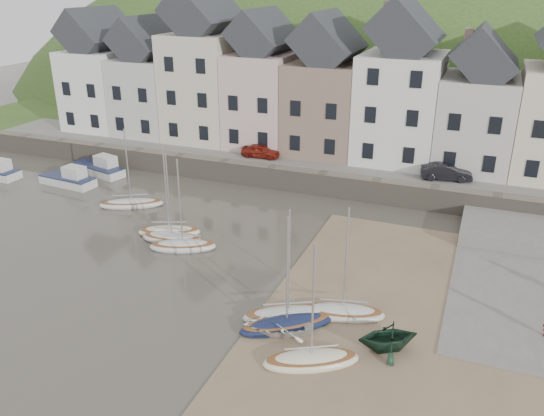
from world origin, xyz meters
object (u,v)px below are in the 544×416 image
at_px(car_left, 261,151).
at_px(rowboat_white, 278,325).
at_px(rowboat_green, 388,336).
at_px(car_right, 446,172).
at_px(sailboat_0, 132,203).

bearing_deg(car_left, rowboat_white, -156.87).
relative_size(rowboat_white, rowboat_green, 1.19).
bearing_deg(car_left, rowboat_green, -145.71).
bearing_deg(car_right, rowboat_green, 168.49).
height_order(rowboat_white, rowboat_green, rowboat_green).
xyz_separation_m(sailboat_0, car_right, (22.03, 10.55, 1.98)).
distance_m(rowboat_green, car_left, 25.99).
distance_m(rowboat_green, car_right, 21.05).
relative_size(sailboat_0, car_left, 1.86).
bearing_deg(rowboat_white, car_right, 141.87).
distance_m(sailboat_0, car_right, 24.51).
xyz_separation_m(rowboat_white, car_right, (5.77, 21.51, 1.83)).
bearing_deg(car_left, car_right, -91.70).
relative_size(sailboat_0, car_right, 1.63).
distance_m(rowboat_white, car_right, 22.35).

